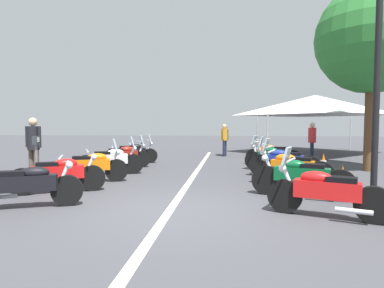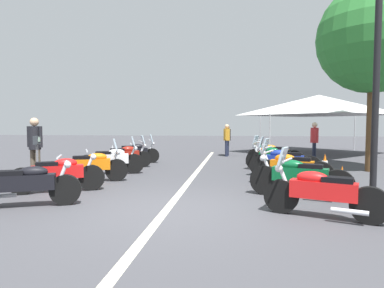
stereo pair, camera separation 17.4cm
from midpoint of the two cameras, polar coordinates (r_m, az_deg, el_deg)
name	(u,v)px [view 2 (the right image)]	position (r m, az deg, el deg)	size (l,w,h in m)	color
ground_plane	(166,210)	(6.22, -3.74, -11.47)	(80.00, 80.00, 0.00)	#424247
lane_centre_stripe	(194,176)	(10.26, 0.79, -5.52)	(17.12, 0.16, 0.01)	beige
motorcycle_left_row_0	(25,184)	(7.07, -26.43, -6.30)	(1.02, 1.99, 0.98)	black
motorcycle_left_row_1	(59,173)	(8.31, -21.63, -4.75)	(1.14, 1.97, 0.99)	black
motorcycle_left_row_2	(92,165)	(9.50, -16.50, -3.58)	(0.92, 1.94, 1.20)	black
motorcycle_left_row_3	(112,160)	(10.80, -13.34, -2.67)	(0.96, 2.02, 1.21)	black
motorcycle_left_row_4	(124,155)	(12.30, -11.27, -1.97)	(1.11, 1.90, 1.19)	black
motorcycle_left_row_5	(134,152)	(13.67, -9.71, -1.41)	(0.98, 2.06, 1.19)	black
motorcycle_right_row_0	(321,191)	(6.07, 22.28, -7.65)	(0.98, 1.93, 1.19)	black
motorcycle_right_row_1	(299,177)	(7.53, 18.73, -5.39)	(0.96, 2.12, 1.01)	black
motorcycle_right_row_2	(291,168)	(8.92, 17.31, -3.95)	(0.96, 2.00, 1.23)	black
motorcycle_right_row_3	(284,161)	(10.33, 16.12, -2.94)	(0.80, 2.11, 1.22)	black
motorcycle_right_row_4	(275,157)	(11.58, 14.70, -2.28)	(1.03, 2.05, 1.21)	black
motorcycle_right_row_5	(274,154)	(13.11, 14.36, -1.69)	(1.03, 2.04, 0.99)	black
street_lamp_twin_globe	(378,36)	(8.53, 30.12, 15.98)	(0.32, 1.22, 5.20)	black
parking_meter	(37,151)	(9.51, -24.86, -1.11)	(0.19, 0.14, 1.29)	slate
traffic_cone_0	(325,163)	(12.00, 22.46, -3.09)	(0.36, 0.36, 0.61)	orange
traffic_cone_1	(342,179)	(8.68, 25.13, -5.55)	(0.36, 0.36, 0.61)	orange
bystander_0	(314,139)	(14.59, 20.81, 0.81)	(0.52, 0.32, 1.69)	#1E2338
bystander_1	(227,138)	(16.48, 6.35, 1.10)	(0.53, 0.32, 1.61)	#1E2338
bystander_2	(35,144)	(10.30, -25.21, 0.07)	(0.32, 0.52, 1.78)	brown
bystander_3	(228,138)	(16.90, 6.48, 1.07)	(0.53, 0.32, 1.56)	#1E2338
roadside_tree_0	(374,38)	(13.00, 29.45, 15.76)	(3.69, 3.69, 6.34)	brown
event_tent	(319,105)	(19.33, 21.39, 6.31)	(6.43, 6.43, 3.20)	white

